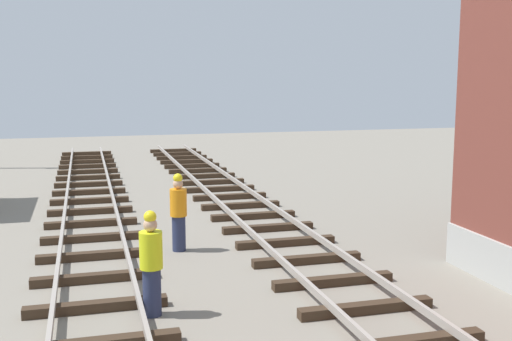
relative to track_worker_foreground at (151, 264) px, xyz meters
name	(u,v)px	position (x,y,z in m)	size (l,w,h in m)	color
track_worker_foreground	(151,264)	(0.00, 0.00, 0.00)	(0.40, 0.40, 1.87)	#262D4C
track_worker_distant	(178,213)	(1.06, 3.95, 0.00)	(0.40, 0.40, 1.87)	#262D4C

